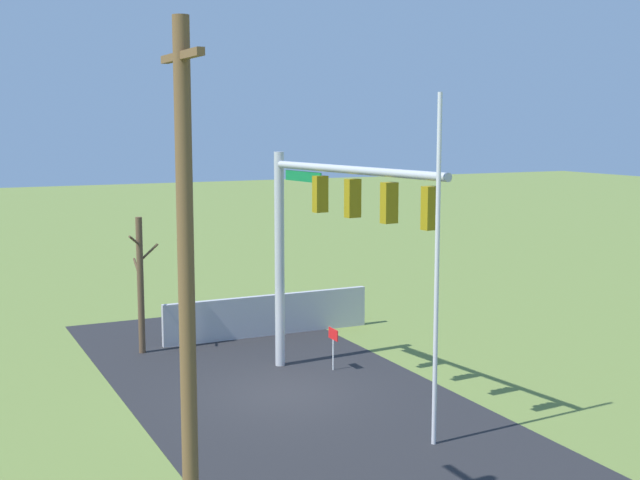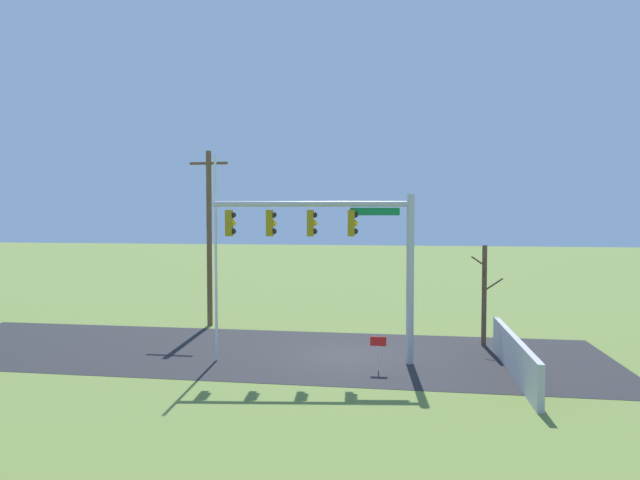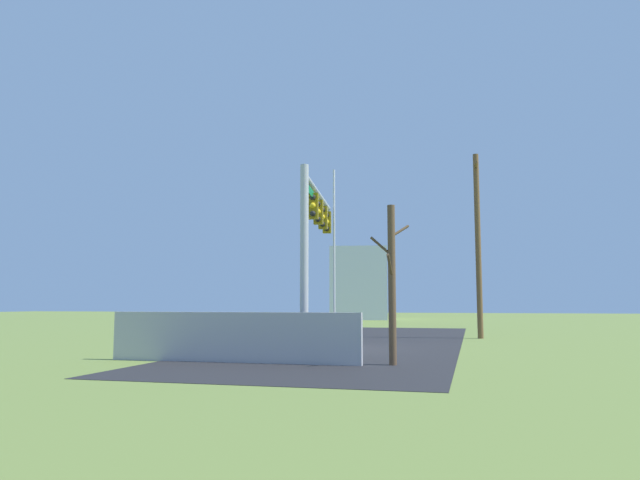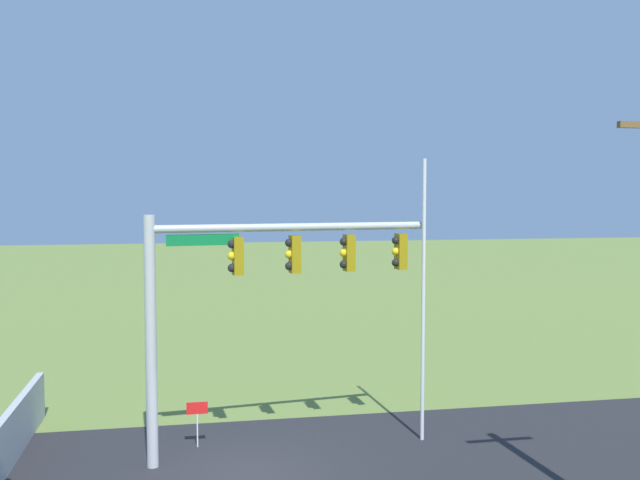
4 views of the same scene
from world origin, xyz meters
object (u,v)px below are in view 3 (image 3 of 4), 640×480
utility_pole (478,241)px  distant_building (359,284)px  signal_mast (314,224)px  open_sign (280,323)px  bare_tree (392,282)px  flagpole (334,253)px

utility_pole → distant_building: size_ratio=1.07×
signal_mast → open_sign: 3.95m
utility_pole → bare_tree: size_ratio=2.04×
distant_building → signal_mast: bearing=178.3°
signal_mast → bare_tree: (5.54, 3.59, -2.36)m
utility_pole → bare_tree: bearing=-10.5°
flagpole → utility_pole: 6.80m
open_sign → distant_building: distant_building is taller
utility_pole → open_sign: (8.57, -6.82, -3.56)m
bare_tree → flagpole: bearing=-159.1°
bare_tree → signal_mast: bearing=-147.0°
flagpole → bare_tree: (10.26, 3.92, -1.66)m
utility_pole → signal_mast: bearing=-39.4°
signal_mast → open_sign: (1.32, -0.87, -3.62)m
signal_mast → bare_tree: bearing=33.0°
bare_tree → distant_building: bearing=-168.3°
signal_mast → utility_pole: (-7.25, 5.95, -0.06)m
utility_pole → distant_building: utility_pole is taller
flagpole → distant_building: flagpole is taller
flagpole → open_sign: (6.04, -0.54, -2.92)m
flagpole → utility_pole: (-2.52, 6.28, 0.64)m
signal_mast → flagpole: 4.79m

